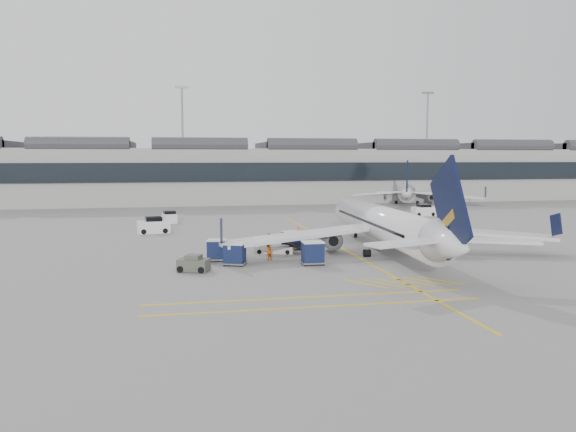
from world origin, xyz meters
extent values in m
plane|color=gray|center=(0.00, 0.00, 0.00)|extent=(220.00, 220.00, 0.00)
cube|color=#9E9E99|center=(0.00, 72.00, 5.50)|extent=(200.00, 20.00, 11.00)
cube|color=black|center=(0.00, 61.80, 6.50)|extent=(200.00, 0.50, 3.60)
cube|color=#38383D|center=(0.00, 72.00, 11.70)|extent=(200.00, 18.00, 1.40)
cylinder|color=slate|center=(-5.00, 86.00, 12.50)|extent=(0.44, 0.44, 25.00)
cube|color=slate|center=(-5.00, 86.00, 25.20)|extent=(3.00, 0.60, 0.50)
cylinder|color=slate|center=(55.00, 86.00, 12.50)|extent=(0.44, 0.44, 25.00)
cube|color=slate|center=(55.00, 86.00, 25.20)|extent=(3.00, 0.60, 0.50)
cube|color=gold|center=(10.00, 10.00, 0.01)|extent=(0.25, 60.00, 0.01)
cylinder|color=silver|center=(13.25, 5.92, 2.84)|extent=(4.85, 27.23, 3.40)
cone|color=silver|center=(14.08, 21.25, 2.84)|extent=(3.59, 3.79, 3.40)
cone|color=silver|center=(12.40, -9.76, 3.21)|extent=(3.62, 4.51, 3.40)
cube|color=silver|center=(4.61, 5.04, 2.03)|extent=(15.67, 7.09, 0.32)
cube|color=silver|center=(21.74, 4.11, 2.03)|extent=(15.49, 8.56, 0.32)
cylinder|color=slate|center=(8.04, 6.66, 1.40)|extent=(2.07, 3.35, 1.90)
cylinder|color=slate|center=(18.50, 6.09, 1.40)|extent=(2.07, 3.35, 1.90)
cube|color=black|center=(12.43, -9.22, 5.73)|extent=(0.64, 6.88, 7.56)
cylinder|color=black|center=(13.81, 16.29, 0.29)|extent=(0.28, 0.59, 0.58)
cylinder|color=black|center=(10.87, 3.79, 0.36)|extent=(0.67, 0.76, 0.72)
cylinder|color=black|center=(15.38, 3.55, 0.36)|extent=(0.67, 0.76, 0.72)
cylinder|color=silver|center=(39.40, 61.18, 2.64)|extent=(12.87, 24.32, 3.15)
cone|color=silver|center=(45.05, 74.25, 2.64)|extent=(4.22, 4.33, 3.15)
cone|color=silver|center=(33.61, 47.80, 2.97)|extent=(4.49, 4.94, 3.15)
cube|color=silver|center=(31.60, 63.19, 1.88)|extent=(14.46, 4.34, 0.29)
cube|color=silver|center=(46.21, 56.87, 1.88)|extent=(12.68, 11.68, 0.29)
cylinder|color=slate|center=(35.11, 63.49, 1.30)|extent=(2.81, 3.47, 1.76)
cylinder|color=slate|center=(44.03, 59.64, 1.30)|extent=(2.81, 3.47, 1.76)
cube|color=black|center=(33.81, 48.26, 5.32)|extent=(2.76, 5.95, 7.01)
cylinder|color=black|center=(43.22, 70.02, 0.27)|extent=(0.43, 0.59, 0.54)
cylinder|color=black|center=(36.65, 60.09, 0.34)|extent=(0.80, 0.85, 0.67)
cylinder|color=black|center=(40.49, 58.43, 0.34)|extent=(0.80, 0.85, 0.67)
cube|color=silver|center=(2.69, 7.68, 0.34)|extent=(4.01, 2.51, 0.69)
cube|color=black|center=(3.63, 7.39, 1.13)|extent=(3.51, 2.02, 1.45)
cube|color=silver|center=(1.65, 7.99, 1.03)|extent=(1.22, 1.48, 0.89)
cylinder|color=black|center=(1.17, 7.42, 0.22)|extent=(0.47, 0.30, 0.43)
cylinder|color=black|center=(1.57, 8.74, 0.22)|extent=(0.47, 0.30, 0.43)
cylinder|color=black|center=(3.80, 6.61, 0.22)|extent=(0.47, 0.30, 0.43)
cylinder|color=black|center=(4.21, 7.93, 0.22)|extent=(0.47, 0.30, 0.43)
cube|color=gray|center=(4.77, 9.32, 0.19)|extent=(2.21, 2.03, 0.13)
cube|color=#111C45|center=(4.77, 9.32, 1.03)|extent=(2.04, 1.93, 1.53)
cube|color=silver|center=(4.77, 9.32, 1.83)|extent=(2.11, 1.99, 0.11)
cylinder|color=black|center=(4.30, 8.51, 0.12)|extent=(0.25, 0.18, 0.23)
cylinder|color=black|center=(3.87, 9.58, 0.12)|extent=(0.25, 0.18, 0.23)
cylinder|color=black|center=(5.67, 9.05, 0.12)|extent=(0.25, 0.18, 0.23)
cylinder|color=black|center=(5.24, 10.13, 0.12)|extent=(0.25, 0.18, 0.23)
cube|color=gray|center=(4.96, 1.12, 0.21)|extent=(1.98, 1.64, 0.14)
cube|color=#111C45|center=(4.96, 1.12, 1.12)|extent=(1.80, 1.58, 1.66)
cube|color=silver|center=(4.96, 1.12, 1.99)|extent=(1.86, 1.64, 0.11)
cylinder|color=black|center=(4.15, 0.51, 0.13)|extent=(0.25, 0.12, 0.25)
cylinder|color=black|center=(4.17, 1.77, 0.13)|extent=(0.25, 0.12, 0.25)
cylinder|color=black|center=(5.74, 0.47, 0.13)|extent=(0.25, 0.12, 0.25)
cylinder|color=black|center=(5.77, 1.73, 0.13)|extent=(0.25, 0.12, 0.25)
cube|color=gray|center=(-1.75, 2.17, 0.20)|extent=(2.28, 2.10, 0.13)
cube|color=#111C45|center=(-1.75, 2.17, 1.07)|extent=(2.11, 1.99, 1.58)
cube|color=silver|center=(-1.75, 2.17, 1.89)|extent=(2.18, 2.06, 0.11)
cylinder|color=black|center=(-2.68, 1.89, 0.12)|extent=(0.26, 0.19, 0.24)
cylinder|color=black|center=(-2.24, 3.01, 0.12)|extent=(0.26, 0.19, 0.24)
cylinder|color=black|center=(-1.26, 1.34, 0.12)|extent=(0.26, 0.19, 0.24)
cylinder|color=black|center=(-0.82, 2.45, 0.12)|extent=(0.26, 0.19, 0.24)
cube|color=gray|center=(-3.09, 4.55, 0.20)|extent=(2.13, 1.88, 0.13)
cube|color=#111C45|center=(-3.09, 4.55, 1.07)|extent=(1.96, 1.79, 1.58)
cube|color=silver|center=(-3.09, 4.55, 1.89)|extent=(2.02, 1.86, 0.11)
cylinder|color=black|center=(-3.96, 4.13, 0.12)|extent=(0.26, 0.16, 0.24)
cylinder|color=black|center=(-3.71, 5.30, 0.12)|extent=(0.26, 0.16, 0.24)
cylinder|color=black|center=(-2.47, 3.81, 0.12)|extent=(0.26, 0.16, 0.24)
cylinder|color=black|center=(-2.22, 4.98, 0.12)|extent=(0.26, 0.16, 0.24)
imported|color=orange|center=(6.25, 8.97, 0.81)|extent=(0.69, 0.56, 1.62)
imported|color=#DD550B|center=(1.47, 3.99, 0.82)|extent=(1.01, 0.98, 1.64)
cube|color=#4B4F43|center=(-5.33, 0.16, 0.54)|extent=(2.84, 2.30, 0.99)
cube|color=#4B4F43|center=(-5.33, 0.16, 1.14)|extent=(1.54, 1.54, 0.49)
cylinder|color=black|center=(-6.40, -0.10, 0.28)|extent=(0.61, 0.44, 0.55)
cylinder|color=black|center=(-5.92, 1.09, 0.28)|extent=(0.61, 0.44, 0.55)
cylinder|color=black|center=(-4.75, -0.77, 0.28)|extent=(0.61, 0.44, 0.55)
cylinder|color=black|center=(-4.27, 0.42, 0.28)|extent=(0.61, 0.44, 0.55)
cone|color=#F24C0A|center=(8.79, 24.66, 0.28)|extent=(0.40, 0.40, 0.55)
cone|color=#F24C0A|center=(16.89, 7.50, 0.29)|extent=(0.41, 0.41, 0.57)
cube|color=silver|center=(-9.48, 24.90, 0.75)|extent=(4.14, 2.52, 1.51)
cube|color=black|center=(-9.48, 24.90, 1.67)|extent=(2.20, 2.11, 0.65)
cylinder|color=black|center=(-10.62, 23.84, 0.32)|extent=(0.68, 0.33, 0.65)
cylinder|color=black|center=(-10.89, 25.55, 0.32)|extent=(0.68, 0.33, 0.65)
cylinder|color=black|center=(-8.06, 24.25, 0.32)|extent=(0.68, 0.33, 0.65)
cylinder|color=black|center=(-8.33, 25.95, 0.32)|extent=(0.68, 0.33, 0.65)
cube|color=silver|center=(-7.66, 35.59, 0.65)|extent=(2.24, 3.60, 1.31)
cube|color=black|center=(-7.66, 35.59, 1.45)|extent=(1.86, 1.93, 0.56)
cylinder|color=black|center=(-6.73, 34.62, 0.28)|extent=(0.30, 0.59, 0.56)
cylinder|color=black|center=(-8.20, 34.36, 0.28)|extent=(0.30, 0.59, 0.56)
cylinder|color=black|center=(-7.13, 36.82, 0.28)|extent=(0.30, 0.59, 0.56)
cylinder|color=black|center=(-8.60, 36.56, 0.28)|extent=(0.30, 0.59, 0.56)
cube|color=silver|center=(32.16, 37.53, 0.71)|extent=(3.65, 1.85, 1.41)
cube|color=black|center=(32.16, 37.53, 1.57)|extent=(1.83, 1.73, 0.61)
cylinder|color=black|center=(30.96, 36.71, 0.30)|extent=(0.61, 0.23, 0.61)
cylinder|color=black|center=(30.94, 38.33, 0.30)|extent=(0.61, 0.23, 0.61)
cylinder|color=black|center=(33.38, 36.73, 0.30)|extent=(0.61, 0.23, 0.61)
cylinder|color=black|center=(33.37, 38.35, 0.30)|extent=(0.61, 0.23, 0.61)
camera|label=1|loc=(-6.57, -45.80, 9.34)|focal=35.00mm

